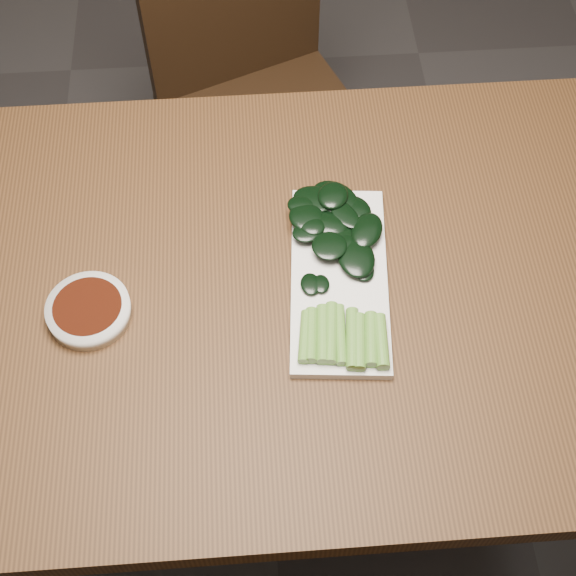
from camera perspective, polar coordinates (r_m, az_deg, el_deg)
The scene contains 6 objects.
ground at distance 1.88m, azimuth -1.21°, elevation -12.17°, with size 6.00×6.00×0.00m, color #323030.
table at distance 1.27m, azimuth -1.76°, elevation -1.39°, with size 1.40×0.80×0.75m.
chair_far at distance 1.85m, azimuth -2.18°, elevation 13.75°, with size 0.53×0.53×0.89m.
sauce_bowl at distance 1.20m, azimuth -13.99°, elevation -1.55°, with size 0.12×0.12×0.03m.
serving_plate at distance 1.21m, azimuth 3.65°, elevation 0.67°, with size 0.17×0.34×0.01m.
gai_lan at distance 1.21m, azimuth 3.47°, elevation 2.31°, with size 0.16×0.35×0.03m.
Camera 1 is at (-0.01, -0.66, 1.76)m, focal length 50.00 mm.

